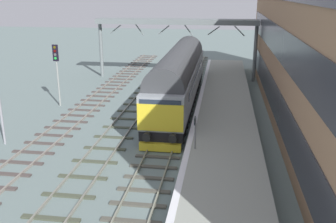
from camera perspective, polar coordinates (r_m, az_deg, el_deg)
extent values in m
plane|color=slate|center=(25.35, 0.12, -2.86)|extent=(140.00, 140.00, 0.00)
cube|color=gray|center=(25.43, -1.48, -2.62)|extent=(0.07, 60.00, 0.15)
cube|color=gray|center=(25.24, 1.73, -2.79)|extent=(0.07, 60.00, 0.15)
cube|color=#4A4940|center=(15.98, -5.56, -15.99)|extent=(2.50, 0.26, 0.09)
cube|color=#4A4940|center=(17.00, -4.54, -13.71)|extent=(2.50, 0.26, 0.09)
cube|color=#4A4940|center=(18.06, -3.65, -11.68)|extent=(2.50, 0.26, 0.09)
cube|color=#4A4940|center=(19.13, -2.87, -9.88)|extent=(2.50, 0.26, 0.09)
cube|color=#4A4940|center=(20.23, -2.19, -8.26)|extent=(2.50, 0.26, 0.09)
cube|color=#4A4940|center=(21.34, -1.57, -6.82)|extent=(2.50, 0.26, 0.09)
cube|color=#4A4940|center=(22.47, -1.03, -5.51)|extent=(2.50, 0.26, 0.09)
cube|color=#4A4940|center=(23.61, -0.53, -4.34)|extent=(2.50, 0.26, 0.09)
cube|color=#4A4940|center=(24.76, -0.09, -3.27)|extent=(2.50, 0.26, 0.09)
cube|color=#4A4940|center=(25.92, 0.32, -2.29)|extent=(2.50, 0.26, 0.09)
cube|color=#4A4940|center=(27.09, 0.69, -1.40)|extent=(2.50, 0.26, 0.09)
cube|color=#4A4940|center=(28.26, 1.03, -0.59)|extent=(2.50, 0.26, 0.09)
cube|color=#4A4940|center=(29.44, 1.34, 0.16)|extent=(2.50, 0.26, 0.09)
cube|color=#4A4940|center=(30.63, 1.63, 0.86)|extent=(2.50, 0.26, 0.09)
cube|color=#4A4940|center=(31.82, 1.89, 1.50)|extent=(2.50, 0.26, 0.09)
cube|color=#4A4940|center=(33.02, 2.14, 2.09)|extent=(2.50, 0.26, 0.09)
cube|color=#4A4940|center=(34.22, 2.37, 2.65)|extent=(2.50, 0.26, 0.09)
cube|color=#4A4940|center=(35.42, 2.59, 3.16)|extent=(2.50, 0.26, 0.09)
cube|color=#4A4940|center=(36.62, 2.79, 3.64)|extent=(2.50, 0.26, 0.09)
cube|color=#4A4940|center=(37.83, 2.97, 4.10)|extent=(2.50, 0.26, 0.09)
cube|color=#4A4940|center=(39.05, 3.15, 4.52)|extent=(2.50, 0.26, 0.09)
cube|color=#4A4940|center=(40.26, 3.32, 4.92)|extent=(2.50, 0.26, 0.09)
cube|color=#4A4940|center=(41.48, 3.47, 5.29)|extent=(2.50, 0.26, 0.09)
cube|color=#4A4940|center=(42.69, 3.62, 5.64)|extent=(2.50, 0.26, 0.09)
cube|color=#4A4940|center=(43.91, 3.76, 5.98)|extent=(2.50, 0.26, 0.09)
cube|color=#4A4940|center=(45.13, 3.89, 6.29)|extent=(2.50, 0.26, 0.09)
cube|color=#4A4940|center=(46.36, 4.02, 6.59)|extent=(2.50, 0.26, 0.09)
cube|color=#4A4940|center=(47.58, 4.14, 6.87)|extent=(2.50, 0.26, 0.09)
cube|color=#4A4940|center=(48.81, 4.25, 7.14)|extent=(2.50, 0.26, 0.09)
cube|color=#4A4940|center=(50.04, 4.36, 7.40)|extent=(2.50, 0.26, 0.09)
cube|color=#4A4940|center=(51.26, 4.46, 7.64)|extent=(2.50, 0.26, 0.09)
cube|color=#4A4940|center=(52.49, 4.56, 7.87)|extent=(2.50, 0.26, 0.09)
cube|color=#4A4940|center=(53.72, 4.66, 8.09)|extent=(2.50, 0.26, 0.09)
cube|color=slate|center=(26.16, -8.55, -2.24)|extent=(0.07, 60.00, 0.15)
cube|color=slate|center=(25.79, -5.49, -2.41)|extent=(0.07, 60.00, 0.15)
cube|color=#404536|center=(16.76, -17.10, -15.03)|extent=(2.50, 0.26, 0.09)
cube|color=#404536|center=(18.17, -14.66, -12.08)|extent=(2.50, 0.26, 0.09)
cube|color=#404536|center=(19.64, -12.62, -9.55)|extent=(2.50, 0.26, 0.09)
cube|color=#404536|center=(21.17, -10.89, -7.36)|extent=(2.50, 0.26, 0.09)
cube|color=#404536|center=(22.74, -9.41, -5.47)|extent=(2.50, 0.26, 0.09)
cube|color=#404536|center=(24.34, -8.14, -3.83)|extent=(2.50, 0.26, 0.09)
cube|color=#404536|center=(25.98, -7.03, -2.39)|extent=(2.50, 0.26, 0.09)
cube|color=#404536|center=(27.63, -6.05, -1.11)|extent=(2.50, 0.26, 0.09)
cube|color=#404536|center=(29.31, -5.18, 0.01)|extent=(2.50, 0.26, 0.09)
cube|color=#404536|center=(31.00, -4.41, 1.02)|extent=(2.50, 0.26, 0.09)
cube|color=#404536|center=(32.71, -3.72, 1.92)|extent=(2.50, 0.26, 0.09)
cube|color=#404536|center=(34.42, -3.09, 2.73)|extent=(2.50, 0.26, 0.09)
cube|color=#404536|center=(36.15, -2.53, 3.46)|extent=(2.50, 0.26, 0.09)
cube|color=#404536|center=(37.88, -2.01, 4.13)|extent=(2.50, 0.26, 0.09)
cube|color=#404536|center=(39.63, -1.54, 4.73)|extent=(2.50, 0.26, 0.09)
cube|color=#404536|center=(41.38, -1.11, 5.29)|extent=(2.50, 0.26, 0.09)
cube|color=#404536|center=(43.13, -0.71, 5.80)|extent=(2.50, 0.26, 0.09)
cube|color=#404536|center=(44.89, -0.35, 6.27)|extent=(2.50, 0.26, 0.09)
cube|color=#404536|center=(46.66, -0.01, 6.70)|extent=(2.50, 0.26, 0.09)
cube|color=#404536|center=(48.42, 0.31, 7.11)|extent=(2.50, 0.26, 0.09)
cube|color=#404536|center=(50.20, 0.60, 7.48)|extent=(2.50, 0.26, 0.09)
cube|color=#404536|center=(51.97, 0.87, 7.83)|extent=(2.50, 0.26, 0.09)
cube|color=#404536|center=(53.75, 1.13, 8.15)|extent=(2.50, 0.26, 0.09)
cube|color=gray|center=(27.51, -16.31, -1.77)|extent=(0.07, 60.00, 0.15)
cube|color=gray|center=(26.95, -13.53, -1.94)|extent=(0.07, 60.00, 0.15)
cube|color=#453C39|center=(21.10, -22.85, -8.60)|extent=(2.50, 0.26, 0.09)
cube|color=#453C39|center=(22.15, -21.08, -7.12)|extent=(2.50, 0.26, 0.09)
cube|color=#453C39|center=(23.24, -19.47, -5.78)|extent=(2.50, 0.26, 0.09)
cube|color=#453C39|center=(24.35, -18.02, -4.55)|extent=(2.50, 0.26, 0.09)
cube|color=#453C39|center=(25.49, -16.70, -3.43)|extent=(2.50, 0.26, 0.09)
cube|color=#453C39|center=(26.64, -15.50, -2.40)|extent=(2.50, 0.26, 0.09)
cube|color=#453C39|center=(27.82, -14.39, -1.46)|extent=(2.50, 0.26, 0.09)
cube|color=#453C39|center=(29.02, -13.38, -0.59)|extent=(2.50, 0.26, 0.09)
cube|color=#453C39|center=(30.22, -12.46, 0.21)|extent=(2.50, 0.26, 0.09)
cube|color=#453C39|center=(31.44, -11.60, 0.94)|extent=(2.50, 0.26, 0.09)
cube|color=#453C39|center=(32.68, -10.80, 1.62)|extent=(2.50, 0.26, 0.09)
cube|color=#453C39|center=(33.92, -10.07, 2.25)|extent=(2.50, 0.26, 0.09)
cube|color=#453C39|center=(35.17, -9.38, 2.84)|extent=(2.50, 0.26, 0.09)
cube|color=#453C39|center=(36.43, -8.74, 3.38)|extent=(2.50, 0.26, 0.09)
cube|color=#453C39|center=(37.69, -8.15, 3.89)|extent=(2.50, 0.26, 0.09)
cube|color=#453C39|center=(38.97, -7.59, 4.36)|extent=(2.50, 0.26, 0.09)
cube|color=#453C39|center=(40.25, -7.07, 4.81)|extent=(2.50, 0.26, 0.09)
cube|color=#453C39|center=(41.53, -6.58, 5.22)|extent=(2.50, 0.26, 0.09)
cube|color=#453C39|center=(42.82, -6.11, 5.61)|extent=(2.50, 0.26, 0.09)
cube|color=#453C39|center=(44.11, -5.68, 5.98)|extent=(2.50, 0.26, 0.09)
cube|color=#453C39|center=(45.41, -5.27, 6.33)|extent=(2.50, 0.26, 0.09)
cube|color=#453C39|center=(46.71, -4.88, 6.65)|extent=(2.50, 0.26, 0.09)
cube|color=#453C39|center=(48.02, -4.51, 6.96)|extent=(2.50, 0.26, 0.09)
cube|color=#453C39|center=(49.33, -4.16, 7.25)|extent=(2.50, 0.26, 0.09)
cube|color=#453C39|center=(50.64, -3.83, 7.53)|extent=(2.50, 0.26, 0.09)
cube|color=#453C39|center=(51.95, -3.51, 7.79)|extent=(2.50, 0.26, 0.09)
cube|color=#453C39|center=(53.27, -3.21, 8.04)|extent=(2.50, 0.26, 0.09)
cube|color=#453C39|center=(54.59, -2.93, 8.28)|extent=(2.50, 0.26, 0.09)
cube|color=gray|center=(24.95, 8.34, -2.18)|extent=(4.00, 44.00, 1.00)
cube|color=silver|center=(24.84, 4.12, -0.89)|extent=(0.30, 44.00, 0.01)
cube|color=#947052|center=(27.22, 21.08, 9.32)|extent=(4.81, 39.26, 10.97)
cube|color=#32353C|center=(27.45, 15.33, 2.51)|extent=(0.06, 36.12, 2.05)
cube|color=#32353C|center=(26.78, 15.97, 10.08)|extent=(0.06, 36.12, 2.05)
cube|color=black|center=(30.42, 1.64, 2.26)|extent=(2.56, 18.03, 0.60)
cube|color=gray|center=(30.09, 1.66, 4.74)|extent=(2.70, 18.03, 2.10)
cylinder|color=#383A3D|center=(29.84, 1.68, 7.04)|extent=(2.56, 16.59, 2.57)
cube|color=yellow|center=(21.49, -1.18, -0.97)|extent=(2.65, 0.08, 1.58)
cube|color=#232D3D|center=(21.29, -1.19, 0.90)|extent=(2.38, 0.04, 0.64)
cube|color=#232D3D|center=(29.90, 4.29, 5.20)|extent=(0.04, 12.62, 0.44)
cylinder|color=black|center=(21.80, -3.21, -3.80)|extent=(0.48, 0.35, 0.48)
cylinder|color=black|center=(21.57, 0.71, -4.01)|extent=(0.48, 0.35, 0.48)
cube|color=yellow|center=(22.05, -1.18, -5.30)|extent=(2.43, 0.36, 0.47)
cylinder|color=black|center=(23.53, -0.50, -3.18)|extent=(1.64, 1.04, 1.04)
cylinder|color=black|center=(24.55, -0.11, -2.27)|extent=(1.64, 1.04, 1.04)
cylinder|color=black|center=(25.57, 0.26, -1.45)|extent=(1.64, 1.04, 1.04)
cylinder|color=black|center=(35.52, 2.63, 3.99)|extent=(1.64, 1.04, 1.04)
cylinder|color=black|center=(36.58, 2.81, 4.39)|extent=(1.64, 1.04, 1.04)
cylinder|color=black|center=(37.65, 2.97, 4.77)|extent=(1.64, 1.04, 1.04)
cylinder|color=gray|center=(24.48, -23.79, 0.72)|extent=(0.14, 0.14, 4.77)
cylinder|color=gray|center=(31.40, -16.13, 5.13)|extent=(0.14, 0.14, 4.92)
cube|color=black|center=(31.03, -16.46, 8.39)|extent=(0.44, 0.10, 1.27)
cylinder|color=#53470A|center=(30.91, -16.58, 9.17)|extent=(0.20, 0.06, 0.20)
cylinder|color=#500807|center=(30.95, -16.53, 8.66)|extent=(0.20, 0.06, 0.20)
cylinder|color=#50504E|center=(30.99, -16.49, 8.15)|extent=(0.20, 0.06, 0.20)
cylinder|color=green|center=(31.04, -16.44, 7.64)|extent=(0.20, 0.06, 0.20)
cylinder|color=slate|center=(19.73, 4.08, -3.23)|extent=(0.08, 0.08, 1.71)
cube|color=black|center=(19.50, 4.03, -1.38)|extent=(0.05, 0.44, 0.36)
cube|color=white|center=(19.50, 3.95, -1.37)|extent=(0.01, 0.20, 0.24)
cylinder|color=slate|center=(41.70, -9.94, 9.00)|extent=(0.36, 0.36, 5.64)
cylinder|color=slate|center=(39.77, 12.87, 8.42)|extent=(0.36, 0.36, 5.64)
cube|color=slate|center=(39.60, 1.22, 13.28)|extent=(16.44, 2.00, 0.50)
cylinder|color=slate|center=(40.95, -7.84, 12.08)|extent=(1.18, 0.10, 0.92)
cylinder|color=slate|center=(40.32, -4.29, 12.11)|extent=(0.92, 0.10, 1.18)
cylinder|color=slate|center=(39.85, -0.64, 12.09)|extent=(1.17, 0.10, 0.94)
cylinder|color=slate|center=(39.54, 3.08, 12.02)|extent=(0.92, 0.10, 1.18)
cylinder|color=slate|center=(39.38, 6.85, 11.90)|extent=(1.19, 0.10, 0.90)
cylinder|color=slate|center=(39.39, 10.62, 11.73)|extent=(1.08, 0.10, 1.04)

